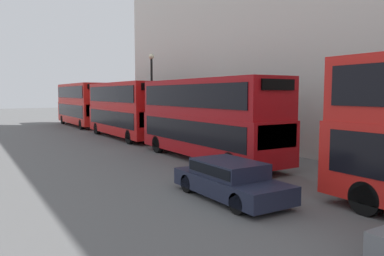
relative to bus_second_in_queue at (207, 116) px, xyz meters
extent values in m
cylinder|color=black|center=(-1.12, -9.89, -1.84)|extent=(0.30, 1.00, 1.00)
cube|color=#A80F14|center=(0.00, 0.01, -0.99)|extent=(2.55, 10.35, 2.00)
cube|color=#A80F14|center=(0.00, 0.01, 0.96)|extent=(2.50, 10.14, 1.88)
cube|color=black|center=(0.00, 0.01, -0.75)|extent=(2.59, 9.52, 1.12)
cube|color=black|center=(0.00, 0.01, 1.05)|extent=(2.59, 9.52, 1.13)
cube|color=black|center=(0.00, -5.14, -0.59)|extent=(2.17, 0.06, 1.00)
cube|color=black|center=(0.00, -5.14, 1.52)|extent=(1.78, 0.06, 0.45)
cylinder|color=black|center=(-1.12, -3.57, -1.84)|extent=(0.30, 1.00, 1.00)
cylinder|color=black|center=(1.13, -3.57, -1.84)|extent=(0.30, 1.00, 1.00)
cylinder|color=black|center=(-1.12, 3.58, -1.84)|extent=(0.30, 1.00, 1.00)
cylinder|color=black|center=(1.13, 3.58, -1.84)|extent=(0.30, 1.00, 1.00)
cube|color=red|center=(0.00, 11.67, -0.97)|extent=(2.55, 10.58, 2.04)
cube|color=red|center=(0.00, 11.67, 1.03)|extent=(2.50, 10.37, 1.96)
cube|color=black|center=(0.00, 11.67, -0.73)|extent=(2.59, 9.73, 1.14)
cube|color=black|center=(0.00, 11.67, 1.13)|extent=(2.59, 9.73, 1.18)
cube|color=black|center=(0.00, 6.42, -0.56)|extent=(2.17, 0.06, 1.02)
cube|color=black|center=(0.00, 6.42, 1.62)|extent=(1.78, 0.06, 0.47)
cylinder|color=black|center=(-1.12, 7.99, -1.84)|extent=(0.30, 1.00, 1.00)
cylinder|color=black|center=(1.13, 7.99, -1.84)|extent=(0.30, 1.00, 1.00)
cylinder|color=black|center=(-1.12, 15.36, -1.84)|extent=(0.30, 1.00, 1.00)
cylinder|color=black|center=(1.13, 15.36, -1.84)|extent=(0.30, 1.00, 1.00)
cube|color=red|center=(0.00, 24.31, -0.87)|extent=(2.55, 11.12, 2.23)
cube|color=red|center=(0.00, 24.31, 1.22)|extent=(2.50, 10.90, 1.97)
cube|color=black|center=(0.00, 24.31, -0.61)|extent=(2.59, 10.23, 1.25)
cube|color=black|center=(0.00, 24.31, 1.32)|extent=(2.59, 10.23, 1.18)
cube|color=black|center=(0.00, 18.78, -0.43)|extent=(2.17, 0.06, 1.11)
cube|color=black|center=(0.00, 18.78, 1.81)|extent=(1.78, 0.06, 0.47)
cylinder|color=black|center=(-1.12, 20.35, -1.84)|extent=(0.30, 1.00, 1.00)
cylinder|color=black|center=(1.13, 20.35, -1.84)|extent=(0.30, 1.00, 1.00)
cylinder|color=black|center=(-1.12, 28.27, -1.84)|extent=(0.30, 1.00, 1.00)
cylinder|color=black|center=(1.13, 28.27, -1.84)|extent=(0.30, 1.00, 1.00)
cube|color=#1E2338|center=(-3.40, -6.48, -1.87)|extent=(1.84, 4.46, 0.58)
cube|color=#1E2338|center=(-3.40, -6.36, -1.33)|extent=(1.62, 2.45, 0.50)
cube|color=black|center=(-3.40, -6.36, -1.30)|extent=(1.65, 2.33, 0.32)
cylinder|color=black|center=(-4.21, -7.90, -2.02)|extent=(0.22, 0.64, 0.64)
cylinder|color=black|center=(-2.59, -7.90, -2.02)|extent=(0.22, 0.64, 0.64)
cylinder|color=black|center=(-4.21, -5.05, -2.02)|extent=(0.22, 0.64, 0.64)
cylinder|color=black|center=(-2.59, -5.05, -2.02)|extent=(0.22, 0.64, 0.64)
cylinder|color=black|center=(2.19, 11.36, 0.78)|extent=(0.18, 0.18, 6.24)
sphere|color=beige|center=(2.19, 11.36, 4.12)|extent=(0.44, 0.44, 0.44)
cylinder|color=#334C6B|center=(2.19, 26.48, -1.66)|extent=(0.36, 0.36, 1.36)
sphere|color=tan|center=(2.19, 26.48, -0.87)|extent=(0.22, 0.22, 0.22)
camera|label=1|loc=(-10.88, -16.24, 1.16)|focal=35.00mm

